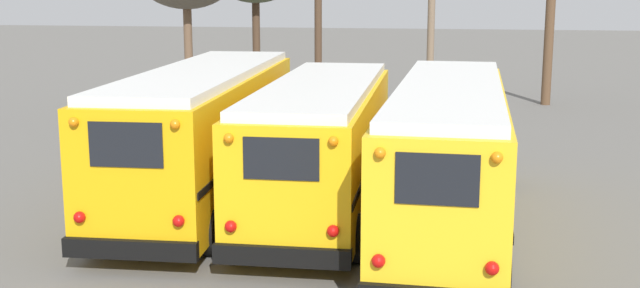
{
  "coord_description": "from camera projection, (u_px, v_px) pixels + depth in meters",
  "views": [
    {
      "loc": [
        2.97,
        -17.47,
        5.29
      ],
      "look_at": [
        0.0,
        0.52,
        1.64
      ],
      "focal_mm": 45.0,
      "sensor_mm": 36.0,
      "label": 1
    }
  ],
  "objects": [
    {
      "name": "ground_plane",
      "position": [
        316.0,
        218.0,
        18.41
      ],
      "size": [
        160.0,
        160.0,
        0.0
      ],
      "primitive_type": "plane",
      "color": "#66635E"
    },
    {
      "name": "school_bus_0",
      "position": [
        205.0,
        130.0,
        19.57
      ],
      "size": [
        2.95,
        10.75,
        3.29
      ],
      "color": "#EAAA0F",
      "rests_on": "ground"
    },
    {
      "name": "school_bus_1",
      "position": [
        321.0,
        141.0,
        18.78
      ],
      "size": [
        2.71,
        9.85,
        3.06
      ],
      "color": "yellow",
      "rests_on": "ground"
    },
    {
      "name": "school_bus_2",
      "position": [
        448.0,
        151.0,
        17.33
      ],
      "size": [
        2.67,
        10.91,
        3.2
      ],
      "color": "yellow",
      "rests_on": "ground"
    },
    {
      "name": "utility_pole",
      "position": [
        431.0,
        27.0,
        29.57
      ],
      "size": [
        1.8,
        0.27,
        7.13
      ],
      "color": "#75604C",
      "rests_on": "ground"
    }
  ]
}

